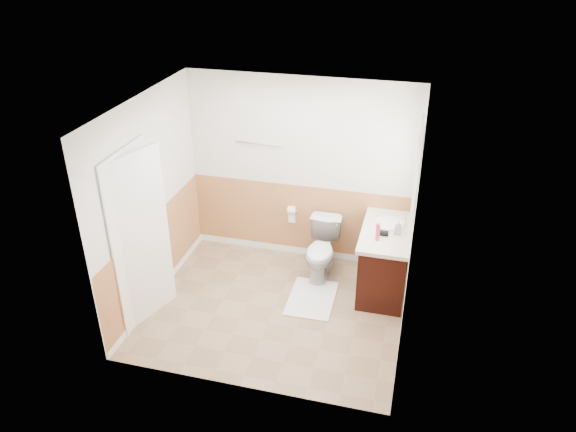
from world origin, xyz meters
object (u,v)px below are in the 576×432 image
(toilet, at_px, (322,250))
(soap_dispenser, at_px, (398,228))
(bath_mat, at_px, (312,298))
(lotion_bottle, at_px, (378,232))
(vanity_cabinet, at_px, (385,261))

(toilet, xyz_separation_m, soap_dispenser, (0.94, -0.18, 0.57))
(bath_mat, bearing_deg, lotion_bottle, 14.69)
(lotion_bottle, bearing_deg, vanity_cabinet, 69.63)
(bath_mat, height_order, vanity_cabinet, vanity_cabinet)
(bath_mat, distance_m, soap_dispenser, 1.37)
(bath_mat, relative_size, vanity_cabinet, 0.73)
(toilet, bearing_deg, soap_dispenser, -11.42)
(vanity_cabinet, relative_size, soap_dispenser, 6.42)
(lotion_bottle, xyz_separation_m, soap_dispenser, (0.22, 0.20, -0.02))
(vanity_cabinet, distance_m, soap_dispenser, 0.55)
(toilet, bearing_deg, bath_mat, -90.84)
(lotion_bottle, bearing_deg, toilet, 152.46)
(bath_mat, height_order, soap_dispenser, soap_dispenser)
(bath_mat, xyz_separation_m, soap_dispenser, (0.94, 0.39, 0.93))
(toilet, relative_size, bath_mat, 0.92)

